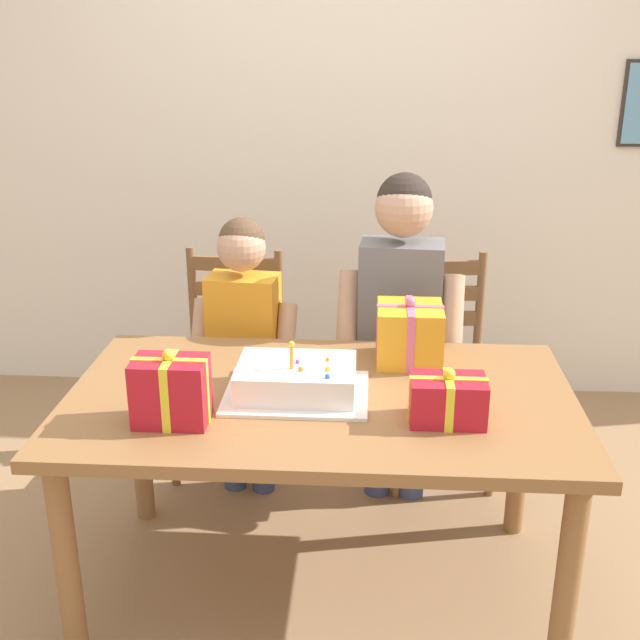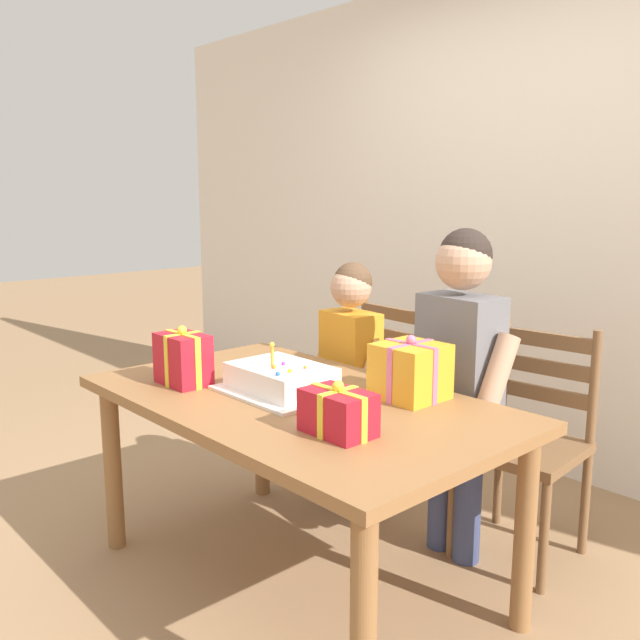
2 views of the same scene
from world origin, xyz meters
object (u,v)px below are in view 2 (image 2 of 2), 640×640
Objects in this scene: gift_box_corner_small at (338,412)px; chair_right at (527,441)px; gift_box_red_large at (410,371)px; child_older at (459,362)px; birthday_cake at (281,380)px; child_younger at (350,361)px; dining_table at (296,420)px; chair_left at (368,394)px; gift_box_beside_cake at (183,359)px.

chair_right is (0.06, 0.98, -0.32)m from gift_box_corner_small.
gift_box_red_large reaches higher than chair_right.
chair_right is 0.70× the size of child_older.
child_younger is at bearing 113.08° from birthday_cake.
dining_table is 0.69m from child_younger.
chair_left is at bearing 113.48° from birthday_cake.
chair_right is at bearing 62.22° from dining_table.
gift_box_beside_cake is 0.25× the size of chair_right.
gift_box_beside_cake reaches higher than gift_box_corner_small.
birthday_cake is 0.48× the size of chair_right.
gift_box_red_large is at bearing 35.48° from gift_box_beside_cake.
chair_left is (-0.72, 0.54, -0.35)m from gift_box_red_large.
gift_box_corner_small is 1.04m from child_younger.
birthday_cake is at bearing -121.37° from chair_right.
chair_left is at bearing 143.01° from gift_box_red_large.
birthday_cake reaches higher than gift_box_corner_small.
dining_table is 1.71× the size of chair_right.
child_older is (0.70, -0.23, 0.33)m from chair_left.
chair_left is at bearing 117.84° from dining_table.
birthday_cake is at bearing 30.43° from gift_box_beside_cake.
child_younger is at bearing 152.97° from gift_box_red_large.
dining_table is 0.95m from chair_left.
gift_box_red_large is at bearing 39.77° from birthday_cake.
gift_box_beside_cake is at bearing -144.52° from gift_box_red_large.
chair_right is (0.85, 1.04, -0.35)m from gift_box_beside_cake.
chair_left reaches higher than birthday_cake.
gift_box_beside_cake is 0.17× the size of child_older.
child_older is (-0.18, -0.23, 0.33)m from chair_right.
dining_table is 7.09× the size of gift_box_corner_small.
gift_box_beside_cake is (-0.69, -0.50, -0.00)m from gift_box_red_large.
dining_table is at bearing 157.95° from gift_box_corner_small.
birthday_cake is at bearing -140.23° from gift_box_red_large.
chair_right is (0.44, 0.83, -0.17)m from dining_table.
child_older is 1.15× the size of child_younger.
child_older reaches higher than gift_box_beside_cake.
gift_box_beside_cake is at bearing -129.82° from child_older.
gift_box_corner_small is 0.20× the size of child_younger.
chair_right is (0.51, 0.84, -0.30)m from birthday_cake.
gift_box_red_large reaches higher than dining_table.
gift_box_corner_small is (0.45, -0.14, 0.02)m from birthday_cake.
child_older is 0.60m from child_younger.
dining_table is 0.50m from gift_box_beside_cake.
dining_table is at bearing -62.16° from chair_left.
birthday_cake is 1.98× the size of gift_box_corner_small.
child_younger is (-0.71, 0.75, -0.10)m from gift_box_corner_small.
child_older is at bearing -18.09° from chair_left.
chair_left is (-0.81, 0.98, -0.32)m from gift_box_corner_small.
child_younger is (-0.59, 0.00, -0.11)m from child_older.
gift_box_corner_small is (0.37, -0.15, 0.15)m from dining_table.
chair_right is 0.81× the size of child_younger.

